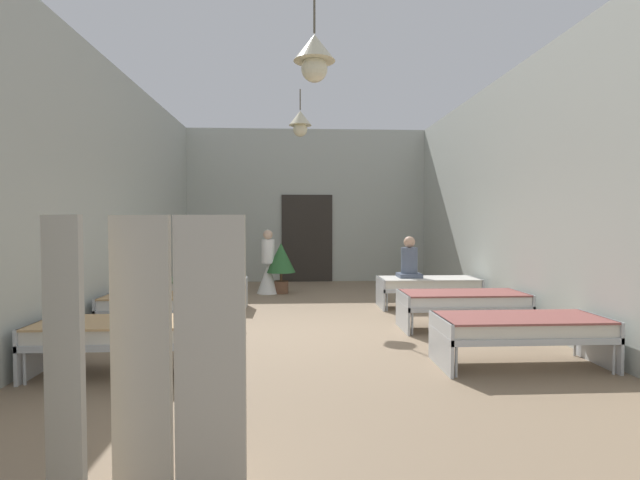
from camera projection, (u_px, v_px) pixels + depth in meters
The scene contains 13 objects.
ground_plane at pixel (318, 334), 7.31m from camera, with size 7.16×12.75×0.10m, color #8C755B.
room_shell at pixel (314, 197), 8.62m from camera, with size 6.96×12.35×4.21m.
bed_left_row_0 at pixel (124, 333), 5.27m from camera, with size 1.90×0.84×0.57m.
bed_right_row_0 at pixel (520, 328), 5.52m from camera, with size 1.90×0.84×0.57m.
bed_left_row_1 at pixel (169, 303), 7.17m from camera, with size 1.90×0.84×0.57m.
bed_right_row_1 at pixel (462, 301), 7.41m from camera, with size 1.90×0.84×0.57m.
bed_left_row_2 at pixel (195, 286), 9.06m from camera, with size 1.90×0.84×0.57m.
bed_right_row_2 at pixel (428, 285), 9.31m from camera, with size 1.90×0.84×0.57m.
nurse_near_aisle at pixel (268, 271), 11.11m from camera, with size 0.52×0.52×1.49m.
patient_seated_primary at pixel (409, 262), 9.36m from camera, with size 0.44×0.44×0.80m.
patient_seated_secondary at pixel (193, 274), 7.23m from camera, with size 0.44×0.44×0.80m.
potted_plant at pixel (281, 261), 11.11m from camera, with size 0.67×0.67×1.17m.
privacy_screen at pixel (139, 359), 2.82m from camera, with size 1.23×0.29×1.70m.
Camera 1 is at (-0.37, -7.24, 1.66)m, focal length 27.00 mm.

